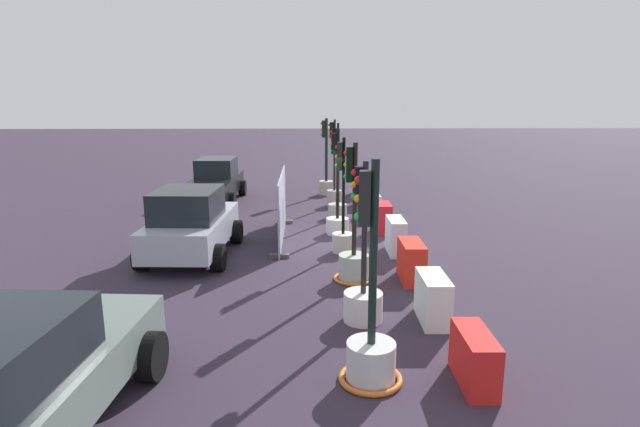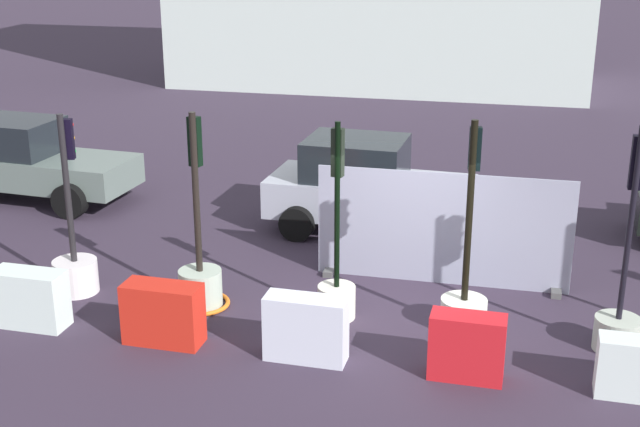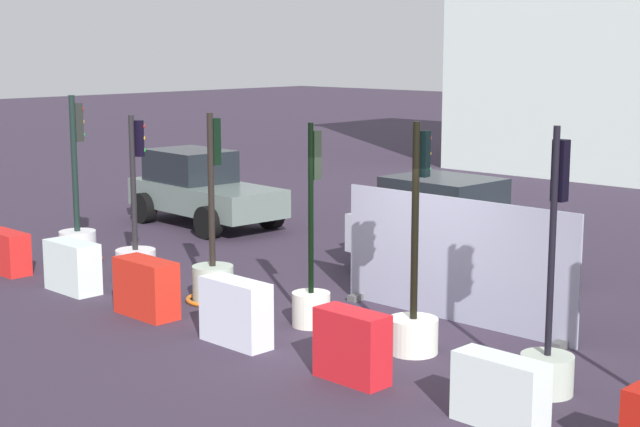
{
  "view_description": "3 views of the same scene",
  "coord_description": "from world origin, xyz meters",
  "px_view_note": "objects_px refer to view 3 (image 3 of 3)",
  "views": [
    {
      "loc": [
        -13.65,
        0.94,
        3.89
      ],
      "look_at": [
        -2.57,
        0.61,
        1.41
      ],
      "focal_mm": 28.24,
      "sensor_mm": 36.0,
      "label": 1
    },
    {
      "loc": [
        1.49,
        -11.48,
        5.68
      ],
      "look_at": [
        -1.18,
        -0.14,
        1.66
      ],
      "focal_mm": 48.27,
      "sensor_mm": 36.0,
      "label": 2
    },
    {
      "loc": [
        8.64,
        -10.01,
        4.1
      ],
      "look_at": [
        -1.27,
        0.49,
        1.58
      ],
      "focal_mm": 54.51,
      "sensor_mm": 36.0,
      "label": 3
    }
  ],
  "objects_px": {
    "traffic_light_5": "(548,347)",
    "construction_barrier_3": "(236,312)",
    "car_grey_saloon": "(201,189)",
    "traffic_light_0": "(78,234)",
    "construction_barrier_1": "(73,267)",
    "traffic_light_1": "(136,251)",
    "construction_barrier_5": "(500,392)",
    "car_silver_hatchback": "(452,230)",
    "traffic_light_2": "(213,271)",
    "construction_barrier_0": "(6,252)",
    "construction_barrier_4": "(352,346)",
    "construction_barrier_2": "(146,288)",
    "traffic_light_4": "(414,313)",
    "traffic_light_3": "(311,287)"
  },
  "relations": [
    {
      "from": "construction_barrier_0",
      "to": "construction_barrier_1",
      "type": "bearing_deg",
      "value": 1.9
    },
    {
      "from": "traffic_light_2",
      "to": "car_grey_saloon",
      "type": "relative_size",
      "value": 0.73
    },
    {
      "from": "traffic_light_4",
      "to": "construction_barrier_1",
      "type": "distance_m",
      "value": 6.32
    },
    {
      "from": "construction_barrier_3",
      "to": "car_grey_saloon",
      "type": "bearing_deg",
      "value": 143.11
    },
    {
      "from": "traffic_light_5",
      "to": "car_silver_hatchback",
      "type": "xyz_separation_m",
      "value": [
        -4.25,
        3.97,
        0.29
      ]
    },
    {
      "from": "traffic_light_0",
      "to": "traffic_light_4",
      "type": "distance_m",
      "value": 8.14
    },
    {
      "from": "traffic_light_4",
      "to": "construction_barrier_1",
      "type": "bearing_deg",
      "value": -167.8
    },
    {
      "from": "construction_barrier_0",
      "to": "traffic_light_4",
      "type": "bearing_deg",
      "value": 9.67
    },
    {
      "from": "construction_barrier_2",
      "to": "construction_barrier_3",
      "type": "xyz_separation_m",
      "value": [
        2.06,
        -0.02,
        0.02
      ]
    },
    {
      "from": "traffic_light_0",
      "to": "construction_barrier_1",
      "type": "distance_m",
      "value": 2.4
    },
    {
      "from": "construction_barrier_3",
      "to": "traffic_light_5",
      "type": "bearing_deg",
      "value": 17.14
    },
    {
      "from": "construction_barrier_0",
      "to": "construction_barrier_3",
      "type": "distance_m",
      "value": 6.24
    },
    {
      "from": "construction_barrier_1",
      "to": "car_silver_hatchback",
      "type": "relative_size",
      "value": 0.28
    },
    {
      "from": "traffic_light_0",
      "to": "traffic_light_5",
      "type": "height_order",
      "value": "traffic_light_5"
    },
    {
      "from": "construction_barrier_2",
      "to": "car_silver_hatchback",
      "type": "height_order",
      "value": "car_silver_hatchback"
    },
    {
      "from": "traffic_light_0",
      "to": "construction_barrier_3",
      "type": "relative_size",
      "value": 2.83
    },
    {
      "from": "construction_barrier_5",
      "to": "car_grey_saloon",
      "type": "height_order",
      "value": "car_grey_saloon"
    },
    {
      "from": "car_grey_saloon",
      "to": "car_silver_hatchback",
      "type": "bearing_deg",
      "value": -2.23
    },
    {
      "from": "traffic_light_1",
      "to": "traffic_light_2",
      "type": "bearing_deg",
      "value": -0.84
    },
    {
      "from": "car_silver_hatchback",
      "to": "construction_barrier_3",
      "type": "bearing_deg",
      "value": -88.53
    },
    {
      "from": "traffic_light_1",
      "to": "traffic_light_5",
      "type": "xyz_separation_m",
      "value": [
        8.23,
        -0.06,
        0.06
      ]
    },
    {
      "from": "construction_barrier_1",
      "to": "construction_barrier_4",
      "type": "bearing_deg",
      "value": -0.69
    },
    {
      "from": "construction_barrier_3",
      "to": "construction_barrier_4",
      "type": "relative_size",
      "value": 1.15
    },
    {
      "from": "traffic_light_3",
      "to": "construction_barrier_4",
      "type": "height_order",
      "value": "traffic_light_3"
    },
    {
      "from": "traffic_light_1",
      "to": "construction_barrier_3",
      "type": "bearing_deg",
      "value": -17.85
    },
    {
      "from": "traffic_light_4",
      "to": "traffic_light_5",
      "type": "height_order",
      "value": "traffic_light_5"
    },
    {
      "from": "traffic_light_3",
      "to": "construction_barrier_1",
      "type": "distance_m",
      "value": 4.49
    },
    {
      "from": "traffic_light_0",
      "to": "construction_barrier_5",
      "type": "relative_size",
      "value": 2.99
    },
    {
      "from": "construction_barrier_5",
      "to": "car_silver_hatchback",
      "type": "relative_size",
      "value": 0.27
    },
    {
      "from": "traffic_light_3",
      "to": "traffic_light_4",
      "type": "relative_size",
      "value": 0.96
    },
    {
      "from": "traffic_light_2",
      "to": "construction_barrier_3",
      "type": "bearing_deg",
      "value": -32.96
    },
    {
      "from": "traffic_light_5",
      "to": "construction_barrier_4",
      "type": "relative_size",
      "value": 3.27
    },
    {
      "from": "construction_barrier_2",
      "to": "traffic_light_2",
      "type": "bearing_deg",
      "value": 86.95
    },
    {
      "from": "traffic_light_5",
      "to": "traffic_light_0",
      "type": "bearing_deg",
      "value": 179.03
    },
    {
      "from": "traffic_light_1",
      "to": "car_grey_saloon",
      "type": "bearing_deg",
      "value": 127.68
    },
    {
      "from": "car_silver_hatchback",
      "to": "car_grey_saloon",
      "type": "distance_m",
      "value": 7.23
    },
    {
      "from": "traffic_light_1",
      "to": "construction_barrier_0",
      "type": "height_order",
      "value": "traffic_light_1"
    },
    {
      "from": "traffic_light_2",
      "to": "construction_barrier_5",
      "type": "xyz_separation_m",
      "value": [
        6.27,
        -1.29,
        -0.1
      ]
    },
    {
      "from": "traffic_light_4",
      "to": "construction_barrier_5",
      "type": "xyz_separation_m",
      "value": [
        2.27,
        -1.4,
        -0.16
      ]
    },
    {
      "from": "car_silver_hatchback",
      "to": "construction_barrier_5",
      "type": "bearing_deg",
      "value": -49.91
    },
    {
      "from": "traffic_light_5",
      "to": "construction_barrier_3",
      "type": "distance_m",
      "value": 4.31
    },
    {
      "from": "traffic_light_0",
      "to": "construction_barrier_0",
      "type": "height_order",
      "value": "traffic_light_0"
    },
    {
      "from": "construction_barrier_0",
      "to": "construction_barrier_5",
      "type": "distance_m",
      "value": 10.51
    },
    {
      "from": "traffic_light_0",
      "to": "car_silver_hatchback",
      "type": "relative_size",
      "value": 0.81
    },
    {
      "from": "traffic_light_2",
      "to": "construction_barrier_3",
      "type": "height_order",
      "value": "traffic_light_2"
    },
    {
      "from": "traffic_light_2",
      "to": "construction_barrier_2",
      "type": "relative_size",
      "value": 2.74
    },
    {
      "from": "construction_barrier_4",
      "to": "traffic_light_0",
      "type": "bearing_deg",
      "value": 170.06
    },
    {
      "from": "traffic_light_2",
      "to": "car_silver_hatchback",
      "type": "xyz_separation_m",
      "value": [
        1.86,
        3.95,
        0.37
      ]
    },
    {
      "from": "traffic_light_5",
      "to": "traffic_light_2",
      "type": "bearing_deg",
      "value": 179.76
    },
    {
      "from": "traffic_light_0",
      "to": "construction_barrier_4",
      "type": "bearing_deg",
      "value": -9.94
    }
  ]
}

